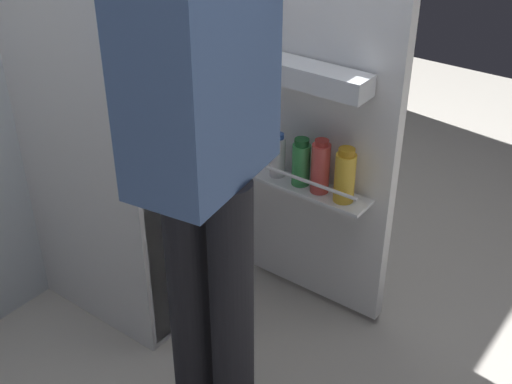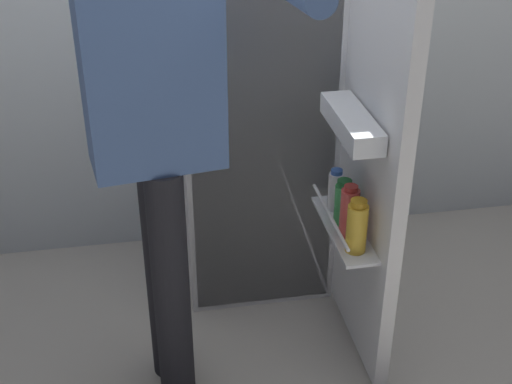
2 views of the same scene
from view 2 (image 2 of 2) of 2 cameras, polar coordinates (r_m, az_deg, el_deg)
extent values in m
plane|color=#B7B2A8|center=(2.76, 1.58, -12.37)|extent=(6.14, 6.14, 0.00)
cube|color=white|center=(2.78, -0.43, 8.09)|extent=(0.58, 0.58, 1.66)
cube|color=white|center=(2.52, 0.68, 5.76)|extent=(0.54, 0.01, 1.62)
cube|color=white|center=(2.53, 0.49, 7.66)|extent=(0.50, 0.09, 0.01)
cube|color=white|center=(2.35, 9.63, 3.69)|extent=(0.05, 0.56, 1.62)
cube|color=white|center=(2.47, 7.20, -3.01)|extent=(0.12, 0.46, 0.01)
cylinder|color=silver|center=(2.43, 6.09, -1.92)|extent=(0.01, 0.44, 0.01)
cube|color=white|center=(2.28, 7.83, 5.65)|extent=(0.11, 0.39, 0.07)
cylinder|color=gold|center=(2.31, 8.26, -2.99)|extent=(0.07, 0.07, 0.17)
cylinder|color=#BC8419|center=(2.26, 8.43, -0.92)|extent=(0.05, 0.05, 0.02)
cylinder|color=#DB4C47|center=(2.38, 7.65, -1.72)|extent=(0.06, 0.06, 0.18)
cylinder|color=#B22D28|center=(2.34, 7.80, 0.31)|extent=(0.05, 0.05, 0.02)
cylinder|color=green|center=(2.46, 7.14, -1.00)|extent=(0.06, 0.06, 0.15)
cylinder|color=#195B28|center=(2.42, 7.26, 0.76)|extent=(0.05, 0.05, 0.02)
cylinder|color=white|center=(2.54, 6.54, 0.04)|extent=(0.05, 0.05, 0.15)
cylinder|color=#335BB2|center=(2.50, 6.64, 1.66)|extent=(0.04, 0.04, 0.02)
cylinder|color=black|center=(2.40, -7.64, -6.33)|extent=(0.12, 0.12, 0.89)
cylinder|color=black|center=(2.29, -6.93, -8.26)|extent=(0.12, 0.12, 0.89)
cube|color=#4C6BA3|center=(1.99, -8.68, 10.60)|extent=(0.41, 0.27, 0.63)
cylinder|color=#4C6BA3|center=(2.18, -9.62, 11.57)|extent=(0.08, 0.08, 0.59)
camera|label=1|loc=(1.39, -58.26, 10.11)|focal=46.65mm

